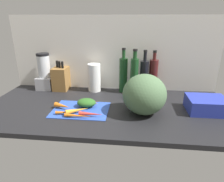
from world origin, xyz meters
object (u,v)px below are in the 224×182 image
at_px(blender_appliance, 45,74).
at_px(dish_rack, 206,105).
at_px(carrot_0, 91,114).
at_px(carrot_3, 78,116).
at_px(carrot_4, 90,104).
at_px(paper_towel_roll, 94,78).
at_px(carrot_2, 77,110).
at_px(winter_squash, 144,94).
at_px(bottle_2, 144,76).
at_px(bottle_1, 134,75).
at_px(carrot_5, 90,101).
at_px(carrot_6, 62,106).
at_px(bottle_3, 153,76).
at_px(knife_block, 61,78).
at_px(cutting_board, 81,109).
at_px(carrot_1, 65,112).
at_px(bottle_0, 123,74).

height_order(blender_appliance, dish_rack, blender_appliance).
relative_size(carrot_0, carrot_3, 0.88).
height_order(carrot_4, paper_towel_roll, paper_towel_roll).
height_order(carrot_2, blender_appliance, blender_appliance).
bearing_deg(winter_squash, bottle_2, 87.79).
relative_size(carrot_3, winter_squash, 0.61).
height_order(carrot_0, bottle_1, bottle_1).
bearing_deg(carrot_3, carrot_0, 18.07).
relative_size(carrot_5, paper_towel_roll, 0.56).
bearing_deg(carrot_3, carrot_2, 109.49).
bearing_deg(carrot_6, winter_squash, 0.34).
height_order(carrot_6, bottle_3, bottle_3).
distance_m(carrot_3, blender_appliance, 0.66).
height_order(knife_block, bottle_1, bottle_1).
distance_m(bottle_2, dish_rack, 0.50).
distance_m(blender_appliance, bottle_3, 0.90).
distance_m(knife_block, dish_rack, 1.13).
bearing_deg(carrot_5, cutting_board, -112.28).
distance_m(cutting_board, paper_towel_roll, 0.39).
bearing_deg(blender_appliance, bottle_1, -2.70).
xyz_separation_m(cutting_board, carrot_1, (-0.08, -0.08, 0.01)).
bearing_deg(carrot_0, paper_towel_roll, 97.95).
distance_m(carrot_3, bottle_3, 0.71).
xyz_separation_m(knife_block, bottle_0, (0.52, -0.00, 0.05)).
height_order(cutting_board, bottle_2, bottle_2).
relative_size(carrot_2, bottle_0, 0.41).
bearing_deg(cutting_board, carrot_4, 47.20).
xyz_separation_m(bottle_1, dish_rack, (0.47, -0.28, -0.11)).
xyz_separation_m(carrot_1, carrot_3, (0.09, -0.04, 0.00)).
distance_m(cutting_board, dish_rack, 0.82).
bearing_deg(knife_block, bottle_1, -3.24).
bearing_deg(carrot_3, winter_squash, 16.36).
bearing_deg(dish_rack, bottle_0, 150.52).
relative_size(carrot_0, carrot_4, 1.36).
bearing_deg(carrot_2, dish_rack, 8.57).
height_order(carrot_2, paper_towel_roll, paper_towel_roll).
distance_m(carrot_3, carrot_4, 0.18).
xyz_separation_m(carrot_6, bottle_0, (0.38, 0.39, 0.12)).
distance_m(paper_towel_roll, bottle_2, 0.40).
xyz_separation_m(blender_appliance, dish_rack, (1.22, -0.32, -0.09)).
bearing_deg(carrot_0, cutting_board, 133.16).
height_order(carrot_5, bottle_1, bottle_1).
bearing_deg(carrot_5, carrot_2, -107.32).
relative_size(carrot_3, bottle_0, 0.47).
bearing_deg(bottle_2, carrot_0, -126.07).
bearing_deg(bottle_2, paper_towel_roll, 179.29).
relative_size(carrot_1, carrot_5, 0.96).
bearing_deg(knife_block, bottle_2, -0.99).
bearing_deg(carrot_5, blender_appliance, 147.18).
bearing_deg(carrot_1, bottle_3, 39.31).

